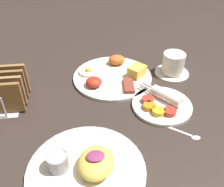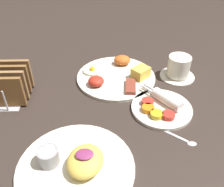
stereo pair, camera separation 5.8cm
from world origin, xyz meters
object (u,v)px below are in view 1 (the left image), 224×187
object	(u,v)px
plate_breakfast	(113,75)
coffee_cup	(173,65)
plate_foreground	(87,167)
toast_rack	(8,90)
plate_condiments	(162,104)

from	to	relation	value
plate_breakfast	coffee_cup	world-z (taller)	coffee_cup
plate_breakfast	coffee_cup	xyz separation A→B (m)	(0.21, 0.00, 0.02)
plate_breakfast	plate_foreground	world-z (taller)	plate_foreground
plate_breakfast	plate_foreground	bearing A→B (deg)	-106.04
plate_breakfast	coffee_cup	distance (m)	0.21
plate_foreground	coffee_cup	distance (m)	0.49
toast_rack	coffee_cup	world-z (taller)	toast_rack
plate_condiments	toast_rack	world-z (taller)	toast_rack
plate_breakfast	plate_condiments	distance (m)	0.21
plate_foreground	toast_rack	size ratio (longest dim) A/B	1.83
plate_foreground	coffee_cup	xyz separation A→B (m)	(0.32, 0.37, 0.02)
plate_foreground	coffee_cup	size ratio (longest dim) A/B	2.25
coffee_cup	plate_breakfast	bearing A→B (deg)	-178.93
plate_breakfast	coffee_cup	size ratio (longest dim) A/B	2.25
plate_foreground	toast_rack	xyz separation A→B (m)	(-0.22, 0.27, 0.03)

